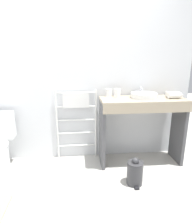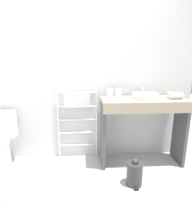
{
  "view_description": "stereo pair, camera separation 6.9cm",
  "coord_description": "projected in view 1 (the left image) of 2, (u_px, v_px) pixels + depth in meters",
  "views": [
    {
      "loc": [
        -0.02,
        -1.35,
        1.43
      ],
      "look_at": [
        0.19,
        0.84,
        0.81
      ],
      "focal_mm": 32.0,
      "sensor_mm": 36.0,
      "label": 1
    },
    {
      "loc": [
        0.05,
        -1.35,
        1.43
      ],
      "look_at": [
        0.19,
        0.84,
        0.81
      ],
      "focal_mm": 32.0,
      "sensor_mm": 36.0,
      "label": 2
    }
  ],
  "objects": [
    {
      "name": "wall_back",
      "position": [
        78.0,
        67.0,
        2.68
      ],
      "size": [
        3.11,
        0.12,
        2.56
      ],
      "primitive_type": "cube",
      "color": "silver",
      "rests_on": "ground_plane"
    },
    {
      "name": "towel_radiator",
      "position": [
        76.0,
        110.0,
        2.73
      ],
      "size": [
        0.57,
        0.06,
        0.99
      ],
      "color": "white",
      "rests_on": "ground_plane"
    },
    {
      "name": "vanity_counter",
      "position": [
        142.0,
        119.0,
        2.62
      ],
      "size": [
        1.09,
        0.44,
        0.9
      ],
      "color": "gray",
      "rests_on": "ground_plane"
    },
    {
      "name": "sink_basin",
      "position": [
        144.0,
        95.0,
        2.58
      ],
      "size": [
        0.34,
        0.34,
        0.06
      ],
      "color": "white",
      "rests_on": "vanity_counter"
    },
    {
      "name": "faucet",
      "position": [
        141.0,
        90.0,
        2.7
      ],
      "size": [
        0.02,
        0.1,
        0.12
      ],
      "color": "silver",
      "rests_on": "vanity_counter"
    },
    {
      "name": "cup_near_wall",
      "position": [
        109.0,
        93.0,
        2.65
      ],
      "size": [
        0.08,
        0.08,
        0.1
      ],
      "color": "white",
      "rests_on": "vanity_counter"
    },
    {
      "name": "cup_near_edge",
      "position": [
        117.0,
        93.0,
        2.63
      ],
      "size": [
        0.08,
        0.08,
        0.11
      ],
      "color": "white",
      "rests_on": "vanity_counter"
    },
    {
      "name": "hair_dryer",
      "position": [
        175.0,
        95.0,
        2.56
      ],
      "size": [
        0.21,
        0.17,
        0.08
      ],
      "color": "white",
      "rests_on": "vanity_counter"
    },
    {
      "name": "trash_bin",
      "position": [
        135.0,
        172.0,
        2.27
      ],
      "size": [
        0.18,
        0.22,
        0.33
      ],
      "color": "#333335",
      "rests_on": "ground_plane"
    }
  ]
}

